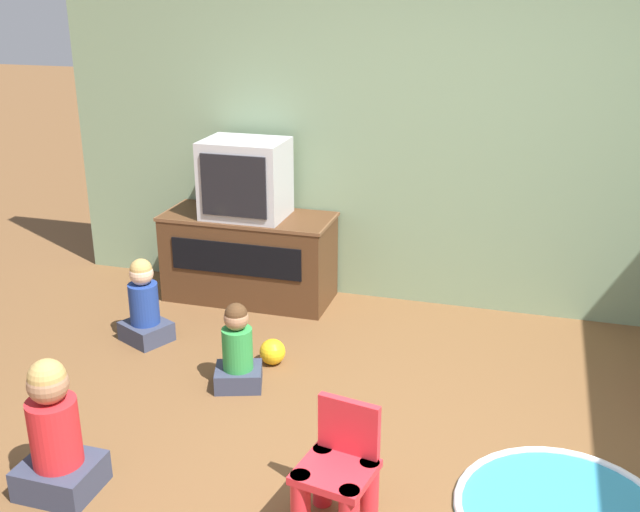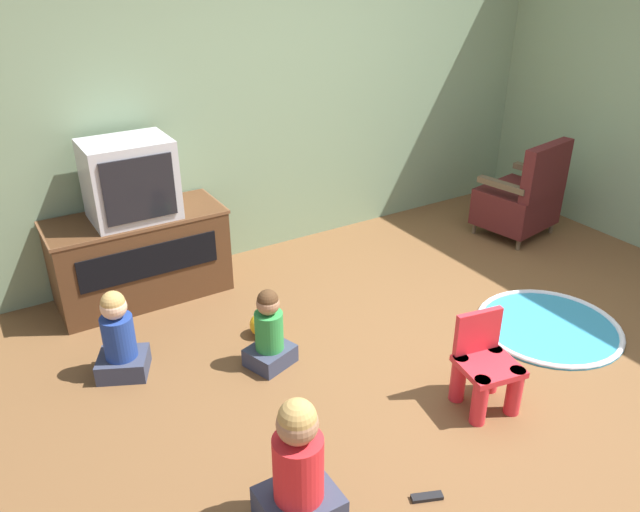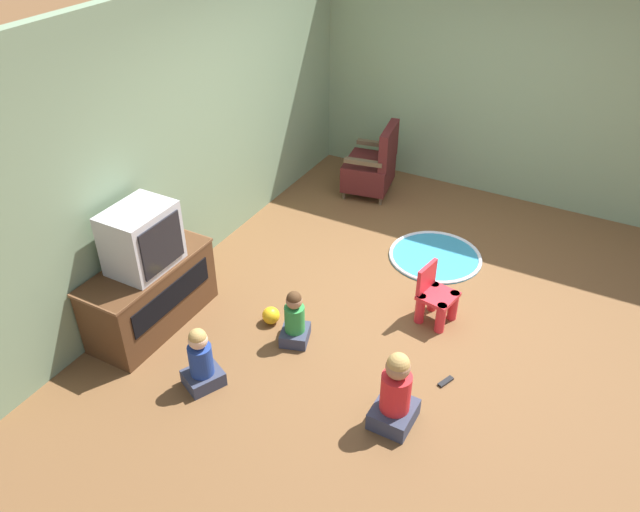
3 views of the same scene
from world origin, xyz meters
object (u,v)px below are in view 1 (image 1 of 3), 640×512
Objects in this scene: child_watching_left at (55,436)px; child_watching_right at (238,351)px; child_watching_center at (144,306)px; toy_ball at (272,352)px; yellow_kid_chair at (338,479)px; television at (245,179)px; tv_cabinet at (249,255)px.

child_watching_right is (0.43, 1.10, -0.07)m from child_watching_left.
child_watching_center is 3.54× the size of toy_ball.
television is at bearing 130.39° from yellow_kid_chair.
yellow_kid_chair is at bearing -59.30° from toy_ball.
child_watching_center is at bearing 104.66° from child_watching_left.
child_watching_left is (-1.27, -0.15, 0.07)m from yellow_kid_chair.
tv_cabinet is 2.35× the size of child_watching_right.
child_watching_right is at bearing 0.23° from child_watching_center.
child_watching_left is (-0.02, -2.32, -0.04)m from tv_cabinet.
child_watching_center reaches higher than child_watching_right.
television is at bearing 90.07° from child_watching_right.
tv_cabinet is at bearing 89.74° from child_watching_right.
child_watching_center is at bearing 151.26° from yellow_kid_chair.
television reaches higher than toy_ball.
toy_ball is (0.52, 1.41, -0.21)m from child_watching_left.
child_watching_right reaches higher than toy_ball.
child_watching_right is (0.80, -0.38, -0.02)m from child_watching_center.
toy_ball is at bearing -60.64° from television.
tv_cabinet is 1.29m from child_watching_right.
television is 1.12m from child_watching_center.
child_watching_left is at bearing -50.34° from child_watching_center.
child_watching_center is at bearing -115.09° from tv_cabinet.
child_watching_right is (0.40, -1.20, -0.68)m from television.
television is (-0.00, -0.02, 0.58)m from tv_cabinet.
child_watching_left is at bearing -90.57° from tv_cabinet.
child_watching_left is at bearing -110.35° from toy_ball.
child_watching_center is 1.09× the size of child_watching_right.
child_watching_center is 0.91m from toy_ball.
television reaches higher than yellow_kid_chair.
yellow_kid_chair is 2.11m from child_watching_center.
yellow_kid_chair is 1.04× the size of child_watching_right.
toy_ball is (0.89, -0.07, -0.16)m from child_watching_center.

